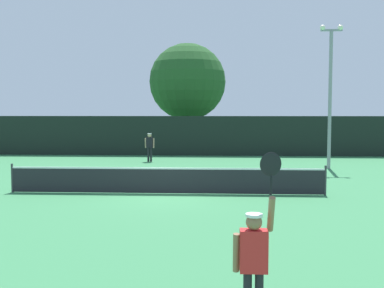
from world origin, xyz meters
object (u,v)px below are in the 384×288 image
at_px(player_receiving, 150,144).
at_px(tennis_ball, 197,186).
at_px(parked_car_mid, 269,137).
at_px(parked_car_far, 311,138).
at_px(player_serving, 254,252).
at_px(light_pole, 330,87).
at_px(parked_car_near, 217,138).
at_px(large_tree, 187,82).

bearing_deg(player_receiving, tennis_ball, 109.76).
height_order(parked_car_mid, parked_car_far, same).
xyz_separation_m(player_serving, tennis_ball, (-1.27, 12.04, -1.03)).
height_order(light_pole, parked_car_mid, light_pole).
xyz_separation_m(player_serving, light_pole, (5.38, 18.21, 3.22)).
relative_size(player_receiving, parked_car_near, 0.39).
relative_size(light_pole, parked_car_mid, 1.72).
bearing_deg(light_pole, parked_car_near, 112.47).
height_order(parked_car_near, parked_car_mid, same).
bearing_deg(parked_car_far, tennis_ball, -105.64).
distance_m(light_pole, large_tree, 15.15).
relative_size(tennis_ball, large_tree, 0.01).
bearing_deg(parked_car_far, light_pole, -91.09).
height_order(player_serving, light_pole, light_pole).
xyz_separation_m(tennis_ball, large_tree, (-1.58, 18.84, 5.32)).
distance_m(player_serving, parked_car_near, 32.34).
relative_size(player_serving, parked_car_near, 0.56).
distance_m(player_serving, parked_car_far, 33.88).
height_order(player_receiving, parked_car_far, same).
height_order(light_pole, large_tree, large_tree).
bearing_deg(parked_car_near, light_pole, -73.41).
height_order(player_serving, tennis_ball, player_serving).
xyz_separation_m(player_serving, player_receiving, (-4.50, 21.01, -0.02)).
bearing_deg(player_serving, player_receiving, 102.08).
xyz_separation_m(parked_car_mid, parked_car_far, (3.48, -0.35, 0.00)).
bearing_deg(player_serving, tennis_ball, 96.04).
distance_m(parked_car_mid, parked_car_far, 3.50).
xyz_separation_m(large_tree, parked_car_near, (2.39, 1.45, -4.57)).
relative_size(player_receiving, parked_car_far, 0.38).
height_order(player_receiving, large_tree, large_tree).
bearing_deg(player_serving, parked_car_far, 77.24).
bearing_deg(tennis_ball, player_receiving, 109.76).
bearing_deg(light_pole, large_tree, 123.00).
bearing_deg(player_receiving, player_serving, 102.08).
xyz_separation_m(parked_car_near, parked_car_mid, (4.47, 1.07, 0.00)).
distance_m(tennis_ball, parked_car_far, 22.77).
bearing_deg(parked_car_far, parked_car_mid, -178.83).
bearing_deg(parked_car_near, large_tree, -154.55).
bearing_deg(parked_car_mid, large_tree, -155.48).
bearing_deg(tennis_ball, parked_car_mid, 76.12).
distance_m(player_receiving, parked_car_far, 16.98).
bearing_deg(parked_car_far, player_receiving, -127.89).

